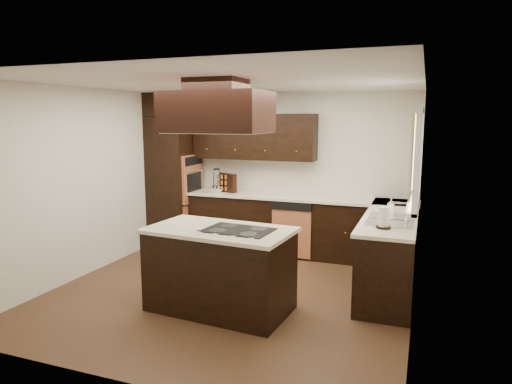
% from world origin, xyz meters
% --- Properties ---
extents(floor, '(4.20, 4.20, 0.02)m').
position_xyz_m(floor, '(0.00, 0.00, -0.01)').
color(floor, brown).
rests_on(floor, ground).
extents(ceiling, '(4.20, 4.20, 0.02)m').
position_xyz_m(ceiling, '(0.00, 0.00, 2.51)').
color(ceiling, silver).
rests_on(ceiling, ground).
extents(wall_back, '(4.20, 0.02, 2.50)m').
position_xyz_m(wall_back, '(0.00, 2.11, 1.25)').
color(wall_back, beige).
rests_on(wall_back, ground).
extents(wall_front, '(4.20, 0.02, 2.50)m').
position_xyz_m(wall_front, '(0.00, -2.11, 1.25)').
color(wall_front, beige).
rests_on(wall_front, ground).
extents(wall_left, '(0.02, 4.20, 2.50)m').
position_xyz_m(wall_left, '(-2.11, 0.00, 1.25)').
color(wall_left, beige).
rests_on(wall_left, ground).
extents(wall_right, '(0.02, 4.20, 2.50)m').
position_xyz_m(wall_right, '(2.11, 0.00, 1.25)').
color(wall_right, beige).
rests_on(wall_right, ground).
extents(oven_column, '(0.65, 0.75, 2.12)m').
position_xyz_m(oven_column, '(-1.78, 1.71, 1.06)').
color(oven_column, black).
rests_on(oven_column, floor).
extents(wall_oven_face, '(0.05, 0.62, 0.78)m').
position_xyz_m(wall_oven_face, '(-1.43, 1.71, 1.12)').
color(wall_oven_face, '#C16B43').
rests_on(wall_oven_face, oven_column).
extents(base_cabinets_back, '(2.93, 0.60, 0.88)m').
position_xyz_m(base_cabinets_back, '(0.03, 1.80, 0.44)').
color(base_cabinets_back, black).
rests_on(base_cabinets_back, floor).
extents(base_cabinets_right, '(0.60, 2.40, 0.88)m').
position_xyz_m(base_cabinets_right, '(1.80, 0.90, 0.44)').
color(base_cabinets_right, black).
rests_on(base_cabinets_right, floor).
extents(countertop_back, '(2.93, 0.63, 0.04)m').
position_xyz_m(countertop_back, '(0.03, 1.79, 0.90)').
color(countertop_back, beige).
rests_on(countertop_back, base_cabinets_back).
extents(countertop_right, '(0.63, 2.40, 0.04)m').
position_xyz_m(countertop_right, '(1.79, 0.90, 0.90)').
color(countertop_right, beige).
rests_on(countertop_right, base_cabinets_right).
extents(upper_cabinets, '(2.00, 0.34, 0.72)m').
position_xyz_m(upper_cabinets, '(-0.43, 1.93, 1.81)').
color(upper_cabinets, black).
rests_on(upper_cabinets, wall_back).
extents(dishwasher_front, '(0.60, 0.05, 0.72)m').
position_xyz_m(dishwasher_front, '(0.33, 1.50, 0.40)').
color(dishwasher_front, '#C16B43').
rests_on(dishwasher_front, floor).
extents(window_frame, '(0.06, 1.32, 1.12)m').
position_xyz_m(window_frame, '(2.07, 0.55, 1.65)').
color(window_frame, silver).
rests_on(window_frame, wall_right).
extents(window_pane, '(0.00, 1.20, 1.00)m').
position_xyz_m(window_pane, '(2.10, 0.55, 1.65)').
color(window_pane, white).
rests_on(window_pane, wall_right).
extents(curtain_left, '(0.02, 0.34, 0.90)m').
position_xyz_m(curtain_left, '(2.01, 0.13, 1.70)').
color(curtain_left, '#F5ECBC').
rests_on(curtain_left, wall_right).
extents(curtain_right, '(0.02, 0.34, 0.90)m').
position_xyz_m(curtain_right, '(2.01, 0.97, 1.70)').
color(curtain_right, '#F5ECBC').
rests_on(curtain_right, wall_right).
extents(sink_rim, '(0.52, 0.84, 0.01)m').
position_xyz_m(sink_rim, '(1.80, 0.55, 0.92)').
color(sink_rim, silver).
rests_on(sink_rim, countertop_right).
extents(island, '(1.57, 0.94, 0.88)m').
position_xyz_m(island, '(0.10, -0.53, 0.44)').
color(island, black).
rests_on(island, floor).
extents(island_top, '(1.63, 1.00, 0.04)m').
position_xyz_m(island_top, '(0.10, -0.53, 0.90)').
color(island_top, beige).
rests_on(island_top, island).
extents(cooktop, '(0.75, 0.53, 0.01)m').
position_xyz_m(cooktop, '(0.33, -0.55, 0.93)').
color(cooktop, black).
rests_on(cooktop, island_top).
extents(range_hood, '(1.05, 0.72, 0.42)m').
position_xyz_m(range_hood, '(0.10, -0.55, 2.16)').
color(range_hood, black).
rests_on(range_hood, ceiling).
extents(hood_duct, '(0.55, 0.50, 0.13)m').
position_xyz_m(hood_duct, '(0.10, -0.55, 2.44)').
color(hood_duct, black).
rests_on(hood_duct, ceiling).
extents(blender_base, '(0.15, 0.15, 0.10)m').
position_xyz_m(blender_base, '(-1.00, 1.74, 0.97)').
color(blender_base, silver).
rests_on(blender_base, countertop_back).
extents(blender_pitcher, '(0.13, 0.13, 0.26)m').
position_xyz_m(blender_pitcher, '(-1.00, 1.74, 1.15)').
color(blender_pitcher, silver).
rests_on(blender_pitcher, blender_base).
extents(spice_rack, '(0.37, 0.23, 0.30)m').
position_xyz_m(spice_rack, '(-0.84, 1.78, 1.07)').
color(spice_rack, black).
rests_on(spice_rack, countertop_back).
extents(mixing_bowl, '(0.29, 0.29, 0.06)m').
position_xyz_m(mixing_bowl, '(-1.00, 1.72, 0.95)').
color(mixing_bowl, silver).
rests_on(mixing_bowl, countertop_back).
extents(soap_bottle, '(0.08, 0.08, 0.17)m').
position_xyz_m(soap_bottle, '(1.77, 1.03, 1.01)').
color(soap_bottle, silver).
rests_on(soap_bottle, countertop_right).
extents(paper_towel, '(0.12, 0.12, 0.24)m').
position_xyz_m(paper_towel, '(1.76, 0.09, 1.04)').
color(paper_towel, silver).
rests_on(paper_towel, countertop_right).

